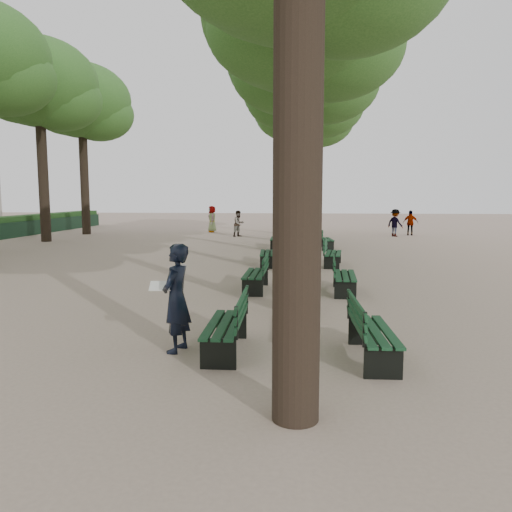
{
  "coord_description": "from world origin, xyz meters",
  "views": [
    {
      "loc": [
        1.55,
        -7.28,
        2.47
      ],
      "look_at": [
        0.6,
        3.0,
        1.2
      ],
      "focal_mm": 35.0,
      "sensor_mm": 36.0,
      "label": 1
    }
  ],
  "objects": [
    {
      "name": "pedestrian_b",
      "position": [
        7.06,
        23.0,
        0.81
      ],
      "size": [
        0.94,
        0.99,
        1.62
      ],
      "primitive_type": "imported",
      "rotation": [
        0.0,
        0.0,
        2.3
      ],
      "color": "#262628",
      "rests_on": "ground"
    },
    {
      "name": "tree_central_5",
      "position": [
        1.5,
        23.0,
        7.65
      ],
      "size": [
        6.0,
        6.0,
        9.95
      ],
      "color": "#33261C",
      "rests_on": "ground"
    },
    {
      "name": "bench_right_2",
      "position": [
        2.63,
        10.13,
        0.27
      ],
      "size": [
        0.76,
        1.85,
        0.92
      ],
      "color": "black",
      "rests_on": "ground"
    },
    {
      "name": "ground",
      "position": [
        0.0,
        0.0,
        0.0
      ],
      "size": [
        120.0,
        120.0,
        0.0
      ],
      "primitive_type": "plane",
      "color": "tan",
      "rests_on": "ground"
    },
    {
      "name": "bench_right_1",
      "position": [
        2.63,
        5.29,
        0.27
      ],
      "size": [
        0.65,
        1.83,
        0.92
      ],
      "color": "black",
      "rests_on": "ground"
    },
    {
      "name": "pedestrian_a",
      "position": [
        -2.19,
        22.05,
        0.77
      ],
      "size": [
        0.73,
        0.77,
        1.54
      ],
      "primitive_type": "imported",
      "rotation": [
        0.0,
        0.0,
        0.85
      ],
      "color": "#262628",
      "rests_on": "ground"
    },
    {
      "name": "tree_central_4",
      "position": [
        1.5,
        18.0,
        7.65
      ],
      "size": [
        6.0,
        6.0,
        9.95
      ],
      "color": "#33261C",
      "rests_on": "ground"
    },
    {
      "name": "man_with_map",
      "position": [
        -0.4,
        0.25,
        0.86
      ],
      "size": [
        0.67,
        0.74,
        1.72
      ],
      "color": "black",
      "rests_on": "ground"
    },
    {
      "name": "bench_left_0",
      "position": [
        0.37,
        0.27,
        0.27
      ],
      "size": [
        0.6,
        1.81,
        0.92
      ],
      "color": "black",
      "rests_on": "ground"
    },
    {
      "name": "bench_right_0",
      "position": [
        2.63,
        0.1,
        0.27
      ],
      "size": [
        0.64,
        1.82,
        0.92
      ],
      "color": "black",
      "rests_on": "ground"
    },
    {
      "name": "bench_left_1",
      "position": [
        0.37,
        5.38,
        0.27
      ],
      "size": [
        0.58,
        1.8,
        0.92
      ],
      "color": "black",
      "rests_on": "ground"
    },
    {
      "name": "pedestrian_d",
      "position": [
        -4.39,
        25.35,
        0.87
      ],
      "size": [
        0.6,
        0.91,
        1.74
      ],
      "primitive_type": "imported",
      "rotation": [
        0.0,
        0.0,
        5.04
      ],
      "color": "#262628",
      "rests_on": "ground"
    },
    {
      "name": "tree_far_5",
      "position": [
        -12.0,
        23.0,
        8.14
      ],
      "size": [
        6.0,
        6.0,
        10.45
      ],
      "color": "#33261C",
      "rests_on": "ground"
    },
    {
      "name": "tree_far_4",
      "position": [
        -12.0,
        18.0,
        8.14
      ],
      "size": [
        6.0,
        6.0,
        10.45
      ],
      "color": "#33261C",
      "rests_on": "ground"
    },
    {
      "name": "pedestrian_c",
      "position": [
        8.15,
        23.91,
        0.76
      ],
      "size": [
        0.94,
        0.46,
        1.53
      ],
      "primitive_type": "imported",
      "rotation": [
        0.0,
        0.0,
        2.96
      ],
      "color": "#262628",
      "rests_on": "ground"
    },
    {
      "name": "bench_left_3",
      "position": [
        0.37,
        15.8,
        0.27
      ],
      "size": [
        0.62,
        1.81,
        0.92
      ],
      "color": "black",
      "rests_on": "ground"
    },
    {
      "name": "bench_right_3",
      "position": [
        2.63,
        15.65,
        0.27
      ],
      "size": [
        0.74,
        1.85,
        0.92
      ],
      "color": "black",
      "rests_on": "ground"
    },
    {
      "name": "tree_central_3",
      "position": [
        1.5,
        13.0,
        7.65
      ],
      "size": [
        6.0,
        6.0,
        9.95
      ],
      "color": "#33261C",
      "rests_on": "ground"
    },
    {
      "name": "tree_central_2",
      "position": [
        1.5,
        8.0,
        7.65
      ],
      "size": [
        6.0,
        6.0,
        9.95
      ],
      "color": "#33261C",
      "rests_on": "ground"
    },
    {
      "name": "bench_left_2",
      "position": [
        0.37,
        10.04,
        0.27
      ],
      "size": [
        0.67,
        1.83,
        0.92
      ],
      "color": "black",
      "rests_on": "ground"
    }
  ]
}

